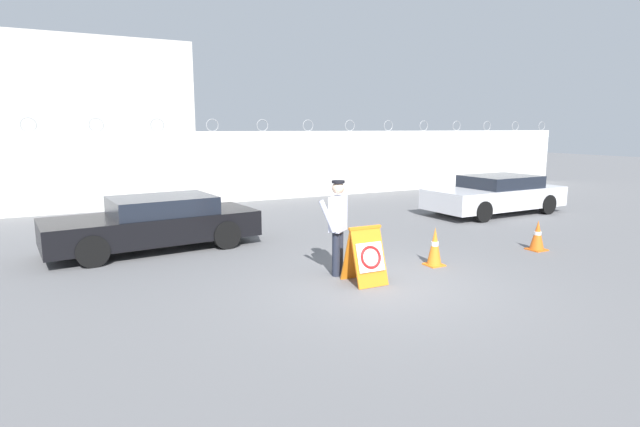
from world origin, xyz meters
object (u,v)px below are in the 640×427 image
(security_guard, at_px, (338,222))
(traffic_cone_near, at_px, (537,236))
(barricade_sign, at_px, (366,255))
(traffic_cone_mid, at_px, (435,247))
(parked_car_far_side, at_px, (496,194))
(parked_car_front_coupe, at_px, (155,223))

(security_guard, relative_size, traffic_cone_near, 2.64)
(security_guard, bearing_deg, barricade_sign, 66.49)
(traffic_cone_mid, relative_size, parked_car_far_side, 0.17)
(traffic_cone_near, bearing_deg, barricade_sign, -176.55)
(security_guard, relative_size, traffic_cone_mid, 2.29)
(barricade_sign, xyz_separation_m, parked_car_front_coupe, (-2.96, 4.44, 0.10))
(parked_car_far_side, bearing_deg, parked_car_front_coupe, -1.96)
(traffic_cone_near, height_order, traffic_cone_mid, traffic_cone_mid)
(traffic_cone_mid, xyz_separation_m, parked_car_front_coupe, (-4.85, 4.09, 0.23))
(barricade_sign, relative_size, security_guard, 0.58)
(traffic_cone_mid, bearing_deg, traffic_cone_near, -1.12)
(parked_car_front_coupe, bearing_deg, traffic_cone_mid, 134.18)
(barricade_sign, height_order, security_guard, security_guard)
(barricade_sign, relative_size, traffic_cone_near, 1.52)
(traffic_cone_near, relative_size, parked_car_front_coupe, 0.14)
(traffic_cone_near, distance_m, traffic_cone_mid, 2.98)
(parked_car_front_coupe, height_order, parked_car_far_side, parked_car_far_side)
(barricade_sign, relative_size, parked_car_front_coupe, 0.22)
(barricade_sign, bearing_deg, parked_car_far_side, 30.07)
(security_guard, xyz_separation_m, traffic_cone_near, (5.07, -0.40, -0.69))
(barricade_sign, distance_m, traffic_cone_mid, 1.93)
(traffic_cone_near, relative_size, traffic_cone_mid, 0.87)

